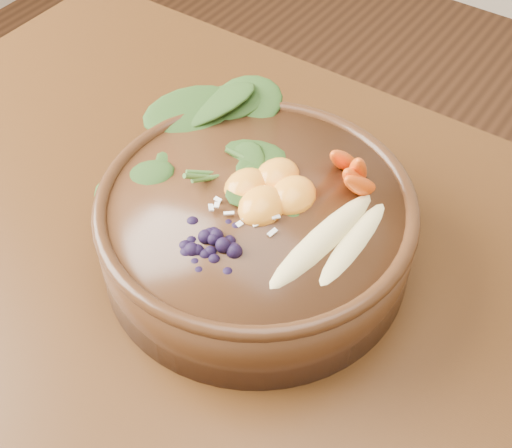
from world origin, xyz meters
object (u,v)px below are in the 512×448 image
Objects in this scene: stoneware_bowl at (256,231)px; banana_halves at (339,230)px; blueberry_pile at (216,228)px; mandarin_cluster at (270,179)px; kale_heap at (255,129)px; carrot_cluster at (356,144)px.

banana_halves reaches higher than stoneware_bowl.
stoneware_bowl is at bearing -177.26° from banana_halves.
blueberry_pile reaches higher than banana_halves.
banana_halves is 0.08m from mandarin_cluster.
kale_heap is 0.13m from blueberry_pile.
kale_heap is 0.14m from banana_halves.
mandarin_cluster is (-0.08, 0.02, 0.00)m from banana_halves.
carrot_cluster is 0.08m from banana_halves.
kale_heap reaches higher than mandarin_cluster.
carrot_cluster is at bearing 113.06° from banana_halves.
mandarin_cluster is 0.69× the size of blueberry_pile.
stoneware_bowl is 3.62× the size of carrot_cluster.
stoneware_bowl is at bearing -123.69° from carrot_cluster.
banana_halves is (0.13, -0.06, -0.01)m from kale_heap.
stoneware_bowl is 0.06m from mandarin_cluster.
mandarin_cluster is at bearing 89.11° from blueberry_pile.
carrot_cluster reaches higher than blueberry_pile.
stoneware_bowl is 0.08m from blueberry_pile.
blueberry_pile is (0.04, -0.12, -0.00)m from kale_heap.
blueberry_pile is at bearing -69.82° from kale_heap.
blueberry_pile is at bearing -90.89° from mandarin_cluster.
blueberry_pile is at bearing -88.76° from stoneware_bowl.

